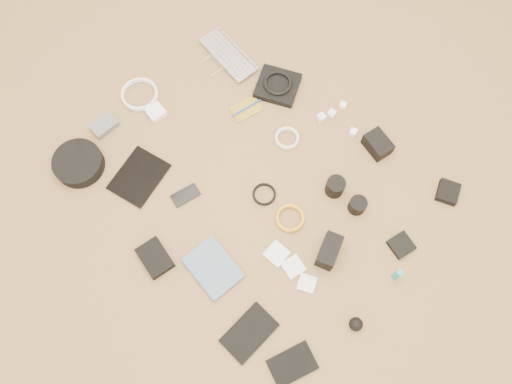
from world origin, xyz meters
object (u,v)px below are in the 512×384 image
Objects in this scene: dslr_camera at (378,144)px; paperback at (197,281)px; phone at (186,195)px; laptop at (221,60)px; headphone_case at (79,163)px; tablet at (139,177)px.

dslr_camera is 0.91m from paperback.
phone is at bearing 60.18° from paperback.
dslr_camera is at bearing 18.05° from laptop.
dslr_camera is 0.56× the size of headphone_case.
laptop is 1.32× the size of tablet.
phone is at bearing 23.29° from headphone_case.
dslr_camera reaches higher than tablet.
headphone_case is at bearing -138.15° from phone.
phone is at bearing 8.29° from tablet.
dslr_camera reaches higher than paperback.
laptop reaches higher than paperback.
tablet is 0.25m from headphone_case.
dslr_camera is (0.77, 0.09, 0.02)m from laptop.
laptop is 0.75m from headphone_case.
phone is 0.35m from paperback.
laptop is 0.98m from paperback.
dslr_camera is 1.02× the size of phone.
paperback is (0.46, -0.16, 0.01)m from tablet.
headphone_case reaches higher than laptop.
laptop is at bearing 90.89° from tablet.
paperback is at bearing -85.57° from dslr_camera.
phone is at bearing -108.01° from dslr_camera.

